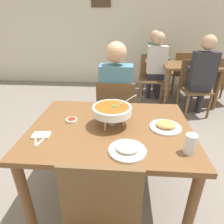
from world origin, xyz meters
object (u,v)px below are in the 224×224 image
(patron_bg_left, at_px, (156,63))
(dining_table_main, at_px, (111,137))
(dining_table_far, at_px, (189,71))
(chair_bg_left, at_px, (151,75))
(sauce_dish, at_px, (72,120))
(patron_bg_right, at_px, (155,59))
(drink_glass, at_px, (190,145))
(chair_diner_main, at_px, (116,112))
(chair_bg_window, at_px, (224,78))
(chair_bg_corner, at_px, (182,71))
(patron_bg_middle, at_px, (202,72))
(curry_bowl, at_px, (112,110))
(appetizer_plate, at_px, (166,126))
(chair_bg_right, at_px, (157,70))
(chair_bg_middle, at_px, (193,84))
(diner_main, at_px, (116,92))
(rice_plate, at_px, (127,149))

(patron_bg_left, bearing_deg, dining_table_main, -105.46)
(dining_table_far, bearing_deg, chair_bg_left, 172.49)
(sauce_dish, distance_m, patron_bg_right, 3.05)
(sauce_dish, bearing_deg, drink_glass, -22.38)
(chair_diner_main, bearing_deg, chair_bg_window, 39.05)
(chair_bg_window, bearing_deg, chair_bg_corner, 139.13)
(chair_bg_window, bearing_deg, patron_bg_middle, -140.74)
(curry_bowl, distance_m, appetizer_plate, 0.43)
(chair_bg_left, bearing_deg, chair_bg_corner, 29.67)
(dining_table_main, height_order, chair_bg_right, chair_bg_right)
(chair_bg_right, bearing_deg, chair_diner_main, -109.66)
(curry_bowl, height_order, chair_bg_right, curry_bowl)
(chair_bg_middle, xyz_separation_m, patron_bg_left, (-0.58, 0.52, 0.24))
(appetizer_plate, height_order, patron_bg_left, patron_bg_left)
(diner_main, bearing_deg, chair_bg_right, 70.06)
(diner_main, height_order, patron_bg_right, same)
(chair_bg_right, xyz_separation_m, patron_bg_right, (-0.06, -0.00, 0.24))
(dining_table_far, height_order, chair_bg_left, chair_bg_left)
(chair_bg_left, distance_m, patron_bg_middle, 1.01)
(chair_bg_window, bearing_deg, chair_diner_main, -140.95)
(chair_diner_main, distance_m, chair_bg_window, 2.50)
(dining_table_far, bearing_deg, curry_bowl, -118.35)
(diner_main, xyz_separation_m, patron_bg_left, (0.68, 1.67, 0.00))
(chair_diner_main, relative_size, chair_bg_window, 1.00)
(dining_table_main, xyz_separation_m, chair_bg_right, (0.77, 2.92, -0.14))
(patron_bg_middle, bearing_deg, sauce_dish, -132.87)
(curry_bowl, xyz_separation_m, sauce_dish, (-0.33, 0.04, -0.12))
(dining_table_far, bearing_deg, patron_bg_left, 174.16)
(diner_main, bearing_deg, patron_bg_left, 67.84)
(curry_bowl, relative_size, chair_bg_middle, 0.37)
(rice_plate, height_order, patron_bg_middle, patron_bg_middle)
(sauce_dish, bearing_deg, rice_plate, -38.72)
(dining_table_main, xyz_separation_m, curry_bowl, (0.01, 0.02, 0.24))
(chair_bg_middle, xyz_separation_m, chair_bg_window, (0.68, 0.40, 0.00))
(curry_bowl, height_order, chair_bg_corner, curry_bowl)
(chair_bg_left, bearing_deg, chair_bg_right, 68.12)
(sauce_dish, bearing_deg, dining_table_main, -9.51)
(sauce_dish, xyz_separation_m, patron_bg_left, (1.00, 2.41, -0.02))
(dining_table_far, distance_m, chair_bg_corner, 0.50)
(chair_bg_window, bearing_deg, drink_glass, -118.54)
(drink_glass, height_order, patron_bg_left, patron_bg_left)
(curry_bowl, distance_m, patron_bg_right, 2.99)
(rice_plate, xyz_separation_m, chair_bg_corner, (1.17, 3.20, -0.27))
(chair_diner_main, relative_size, chair_bg_middle, 1.00)
(chair_bg_right, relative_size, chair_bg_window, 1.00)
(appetizer_plate, distance_m, chair_bg_left, 2.51)
(chair_bg_middle, bearing_deg, rice_plate, -116.70)
(dining_table_main, distance_m, chair_bg_right, 3.02)
(chair_bg_window, xyz_separation_m, patron_bg_left, (-1.26, 0.13, 0.24))
(chair_bg_right, distance_m, patron_bg_right, 0.24)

